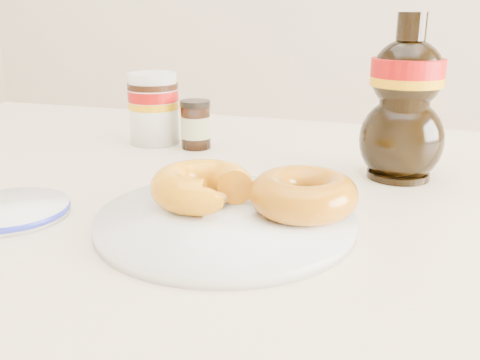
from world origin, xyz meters
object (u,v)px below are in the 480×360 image
(plate, at_px, (225,220))
(blue_rim_saucer, at_px, (11,210))
(dining_table, at_px, (213,247))
(dark_jar, at_px, (196,125))
(donut_whole, at_px, (303,194))
(syrup_bottle, at_px, (405,99))
(nutella_jar, at_px, (154,106))
(donut_bitten, at_px, (202,186))

(plate, bearing_deg, blue_rim_saucer, -169.19)
(dining_table, distance_m, dark_jar, 0.24)
(donut_whole, relative_size, syrup_bottle, 0.53)
(donut_whole, height_order, blue_rim_saucer, donut_whole)
(nutella_jar, relative_size, dark_jar, 1.51)
(donut_bitten, relative_size, donut_whole, 1.00)
(donut_whole, xyz_separation_m, blue_rim_saucer, (-0.31, -0.08, -0.03))
(dining_table, relative_size, donut_bitten, 12.51)
(syrup_bottle, bearing_deg, donut_bitten, -134.29)
(syrup_bottle, bearing_deg, blue_rim_saucer, -145.53)
(dining_table, xyz_separation_m, dark_jar, (-0.09, 0.18, 0.12))
(donut_bitten, xyz_separation_m, nutella_jar, (-0.20, 0.28, 0.03))
(plate, distance_m, nutella_jar, 0.38)
(donut_bitten, height_order, syrup_bottle, syrup_bottle)
(blue_rim_saucer, bearing_deg, syrup_bottle, 34.47)
(dark_jar, bearing_deg, blue_rim_saucer, -103.34)
(plate, relative_size, dark_jar, 3.50)
(donut_whole, distance_m, syrup_bottle, 0.23)
(nutella_jar, height_order, dark_jar, nutella_jar)
(dining_table, height_order, nutella_jar, nutella_jar)
(plate, distance_m, blue_rim_saucer, 0.24)
(plate, relative_size, blue_rim_saucer, 2.14)
(dining_table, height_order, donut_bitten, donut_bitten)
(dining_table, xyz_separation_m, blue_rim_saucer, (-0.17, -0.16, 0.09))
(dark_jar, relative_size, blue_rim_saucer, 0.61)
(donut_bitten, bearing_deg, plate, -47.55)
(plate, xyz_separation_m, syrup_bottle, (0.16, 0.23, 0.10))
(donut_whole, distance_m, blue_rim_saucer, 0.32)
(blue_rim_saucer, bearing_deg, plate, 10.81)
(donut_whole, distance_m, nutella_jar, 0.41)
(dining_table, bearing_deg, donut_whole, -31.88)
(donut_bitten, bearing_deg, blue_rim_saucer, -173.96)
(plate, distance_m, donut_bitten, 0.05)
(dining_table, xyz_separation_m, plate, (0.06, -0.11, 0.09))
(plate, distance_m, dark_jar, 0.33)
(donut_whole, bearing_deg, plate, -157.72)
(donut_whole, bearing_deg, dark_jar, 130.97)
(dining_table, height_order, syrup_bottle, syrup_bottle)
(dining_table, distance_m, plate, 0.16)
(plate, relative_size, nutella_jar, 2.31)
(dining_table, relative_size, syrup_bottle, 6.61)
(plate, bearing_deg, nutella_jar, 127.21)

